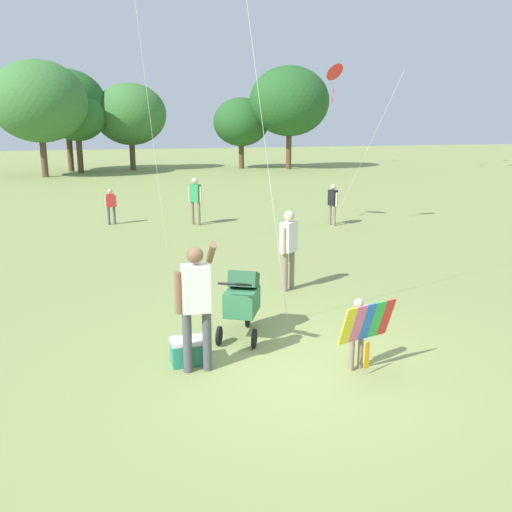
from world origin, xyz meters
TOP-DOWN VIEW (x-y plane):
  - ground_plane at (0.00, 0.00)m, footprint 120.00×120.00m
  - treeline_distant at (0.83, 30.04)m, footprint 20.81×8.01m
  - child_with_butterfly_kite at (0.73, -0.17)m, footprint 0.81×0.45m
  - person_adult_flyer at (-1.29, 0.41)m, footprint 0.56×0.50m
  - stroller at (-0.42, 1.40)m, footprint 0.83×1.10m
  - kite_orange_delta at (4.09, 8.49)m, footprint 0.92×2.97m
  - person_red_shirt at (-2.04, 11.48)m, footprint 0.36×0.17m
  - person_sitting_far at (0.49, 10.70)m, footprint 0.38×0.36m
  - person_couple_left at (1.02, 3.43)m, footprint 0.41×0.37m
  - person_kid_running at (4.57, 9.45)m, footprint 0.25×0.39m
  - cooler_box at (-1.37, 0.66)m, footprint 0.45×0.33m

SIDE VIEW (x-z plane):
  - ground_plane at x=0.00m, z-range 0.00..0.00m
  - cooler_box at x=-1.37m, z-range 0.00..0.35m
  - stroller at x=-0.42m, z-range 0.09..1.12m
  - child_with_butterfly_kite at x=0.73m, z-range 0.12..1.10m
  - person_red_shirt at x=-2.04m, z-range 0.10..1.22m
  - person_kid_running at x=4.57m, z-range 0.11..1.39m
  - person_sitting_far at x=0.49m, z-range 0.13..1.61m
  - person_couple_left at x=1.02m, z-range 0.14..1.68m
  - person_adult_flyer at x=-1.29m, z-range 0.13..1.87m
  - treeline_distant at x=0.83m, z-range 0.67..7.38m
  - kite_orange_delta at x=4.09m, z-range 2.06..6.78m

